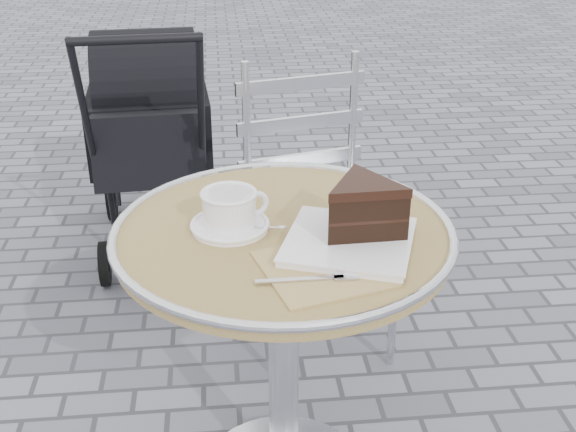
{
  "coord_description": "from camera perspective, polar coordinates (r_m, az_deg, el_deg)",
  "views": [
    {
      "loc": [
        -0.12,
        -1.33,
        1.43
      ],
      "look_at": [
        0.01,
        -0.04,
        0.78
      ],
      "focal_mm": 45.0,
      "sensor_mm": 36.0,
      "label": 1
    }
  ],
  "objects": [
    {
      "name": "cafe_table",
      "position": [
        1.58,
        -0.37,
        -6.34
      ],
      "size": [
        0.72,
        0.72,
        0.74
      ],
      "color": "silver",
      "rests_on": "ground"
    },
    {
      "name": "baby_stroller",
      "position": [
        2.89,
        -10.8,
        5.95
      ],
      "size": [
        0.48,
        0.95,
        0.96
      ],
      "rotation": [
        0.0,
        0.0,
        0.07
      ],
      "color": "black",
      "rests_on": "ground"
    },
    {
      "name": "cake_plate_set",
      "position": [
        1.43,
        5.7,
        0.02
      ],
      "size": [
        0.38,
        0.37,
        0.13
      ],
      "rotation": [
        0.0,
        0.0,
        -0.34
      ],
      "color": "tan",
      "rests_on": "cafe_table"
    },
    {
      "name": "cappuccino_set",
      "position": [
        1.49,
        -4.57,
        0.28
      ],
      "size": [
        0.19,
        0.16,
        0.08
      ],
      "rotation": [
        0.0,
        0.0,
        0.33
      ],
      "color": "white",
      "rests_on": "cafe_table"
    },
    {
      "name": "bistro_chair",
      "position": [
        2.2,
        1.72,
        3.28
      ],
      "size": [
        0.49,
        0.49,
        0.91
      ],
      "rotation": [
        0.0,
        0.0,
        0.25
      ],
      "color": "silver",
      "rests_on": "ground"
    }
  ]
}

